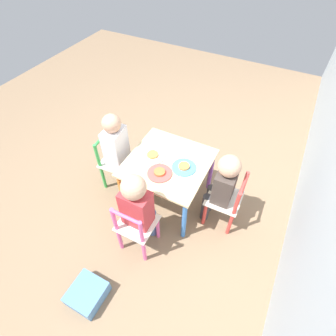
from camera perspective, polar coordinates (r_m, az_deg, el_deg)
name	(u,v)px	position (r m, az deg, el deg)	size (l,w,h in m)	color
ground_plane	(168,198)	(2.41, 0.00, -6.46)	(6.00, 6.00, 0.00)	#7F664C
kids_table	(168,167)	(2.10, 0.00, 0.12)	(0.63, 0.63, 0.47)	beige
chair_green	(115,162)	(2.38, -11.44, 1.23)	(0.28, 0.28, 0.54)	silver
chair_pink	(136,227)	(1.96, -6.96, -12.64)	(0.26, 0.26, 0.54)	silver
chair_red	(226,201)	(2.12, 12.61, -6.98)	(0.27, 0.27, 0.54)	silver
child_front	(118,148)	(2.22, -10.84, 4.33)	(0.21, 0.22, 0.79)	#4C608E
child_right	(138,205)	(1.81, -6.52, -8.07)	(0.22, 0.20, 0.77)	#4C608E
child_back	(222,184)	(1.99, 11.73, -3.46)	(0.20, 0.22, 0.73)	#38383D
plate_front	(153,155)	(2.09, -3.36, 2.75)	(0.20, 0.20, 0.03)	white
plate_right	(160,173)	(1.96, -1.84, -1.07)	(0.19, 0.19, 0.03)	#E54C47
plate_back	(184,167)	(2.00, 3.50, 0.21)	(0.19, 0.19, 0.03)	#4C9EE0
storage_bin	(87,294)	(2.06, -17.16, -24.69)	(0.24, 0.22, 0.11)	#4C7FB7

